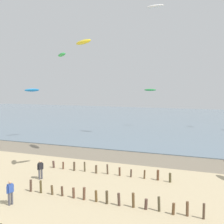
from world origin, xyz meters
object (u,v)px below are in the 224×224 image
(person_by_waterline, at_px, (10,192))
(kite_aloft_2, at_px, (32,90))
(kite_aloft_3, at_px, (62,55))
(kite_aloft_7, at_px, (150,90))
(kite_aloft_6, at_px, (155,6))
(person_mid_beach, at_px, (40,169))
(kite_aloft_9, at_px, (83,42))

(person_by_waterline, distance_m, kite_aloft_2, 25.67)
(kite_aloft_3, xyz_separation_m, kite_aloft_7, (0.51, 31.80, -3.51))
(person_by_waterline, xyz_separation_m, kite_aloft_3, (0.04, 6.98, 9.99))
(kite_aloft_3, bearing_deg, person_by_waterline, -41.19)
(kite_aloft_3, xyz_separation_m, kite_aloft_6, (3.96, 19.48, 8.75))
(person_by_waterline, height_order, kite_aloft_6, kite_aloft_6)
(person_mid_beach, relative_size, kite_aloft_6, 0.64)
(person_mid_beach, xyz_separation_m, kite_aloft_3, (1.30, 1.72, 9.99))
(person_by_waterline, xyz_separation_m, kite_aloft_7, (0.54, 38.78, 6.48))
(kite_aloft_6, bearing_deg, person_by_waterline, 88.63)
(person_mid_beach, relative_size, kite_aloft_3, 0.92)
(kite_aloft_2, bearing_deg, kite_aloft_7, -6.28)
(person_mid_beach, height_order, kite_aloft_3, kite_aloft_3)
(person_by_waterline, relative_size, kite_aloft_6, 0.64)
(kite_aloft_6, xyz_separation_m, kite_aloft_7, (-3.46, 12.32, -12.26))
(kite_aloft_6, bearing_deg, kite_aloft_9, 74.10)
(kite_aloft_3, bearing_deg, kite_aloft_9, 150.32)
(person_mid_beach, distance_m, kite_aloft_9, 14.95)
(kite_aloft_7, bearing_deg, kite_aloft_3, -109.51)
(kite_aloft_7, relative_size, kite_aloft_9, 0.77)
(person_mid_beach, bearing_deg, kite_aloft_7, 86.92)
(person_mid_beach, xyz_separation_m, kite_aloft_7, (1.80, 33.52, 6.48))
(kite_aloft_7, bearing_deg, kite_aloft_9, -112.94)
(kite_aloft_6, xyz_separation_m, kite_aloft_9, (-5.34, -12.51, -6.58))
(kite_aloft_6, relative_size, kite_aloft_7, 1.16)
(kite_aloft_2, xyz_separation_m, kite_aloft_6, (17.57, 5.70, 12.13))
(person_by_waterline, height_order, kite_aloft_3, kite_aloft_3)
(kite_aloft_9, bearing_deg, kite_aloft_6, -79.18)
(person_by_waterline, bearing_deg, kite_aloft_2, 123.16)
(kite_aloft_9, bearing_deg, kite_aloft_3, 135.15)
(person_by_waterline, distance_m, kite_aloft_9, 18.55)
(kite_aloft_3, height_order, kite_aloft_9, kite_aloft_9)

